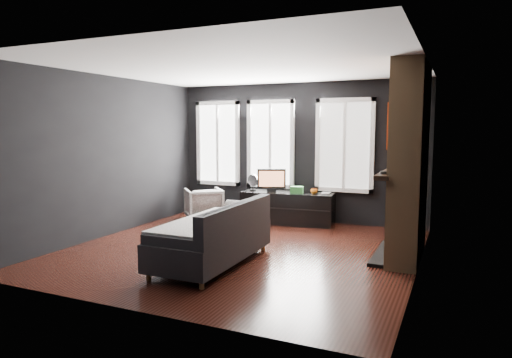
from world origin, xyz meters
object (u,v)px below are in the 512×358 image
at_px(mug, 314,191).
at_px(media_console, 288,208).
at_px(sofa, 212,233).
at_px(monitor, 272,179).
at_px(mantel_vase, 395,162).
at_px(book, 322,188).
at_px(armchair, 204,202).

bearing_deg(mug, media_console, 177.47).
relative_size(sofa, media_console, 1.13).
relative_size(monitor, mantel_vase, 3.11).
xyz_separation_m(mug, book, (0.10, 0.16, 0.04)).
xyz_separation_m(book, mantel_vase, (1.46, -1.19, 0.61)).
relative_size(media_console, mug, 14.23).
xyz_separation_m(sofa, mantel_vase, (2.11, 1.84, 0.89)).
relative_size(monitor, book, 2.67).
relative_size(media_console, monitor, 3.15).
height_order(sofa, armchair, sofa).
bearing_deg(mug, armchair, -170.91).
height_order(armchair, mantel_vase, mantel_vase).
bearing_deg(media_console, monitor, -178.88).
bearing_deg(monitor, mantel_vase, -44.64).
bearing_deg(media_console, mug, -8.08).
height_order(media_console, book, book).
distance_m(monitor, mantel_vase, 2.66).
bearing_deg(mantel_vase, sofa, -138.98).
bearing_deg(sofa, book, 77.54).
relative_size(armchair, mantel_vase, 3.91).
bearing_deg(book, monitor, -169.49).
height_order(mug, book, book).
height_order(mug, mantel_vase, mantel_vase).
bearing_deg(sofa, monitor, 95.69).
xyz_separation_m(media_console, mantel_vase, (2.09, -1.05, 1.01)).
bearing_deg(mug, monitor, -179.03).
bearing_deg(book, mantel_vase, -39.15).
height_order(book, mantel_vase, mantel_vase).
relative_size(mug, mantel_vase, 0.69).
bearing_deg(armchair, sofa, 80.86).
relative_size(media_console, mantel_vase, 9.80).
height_order(monitor, book, monitor).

